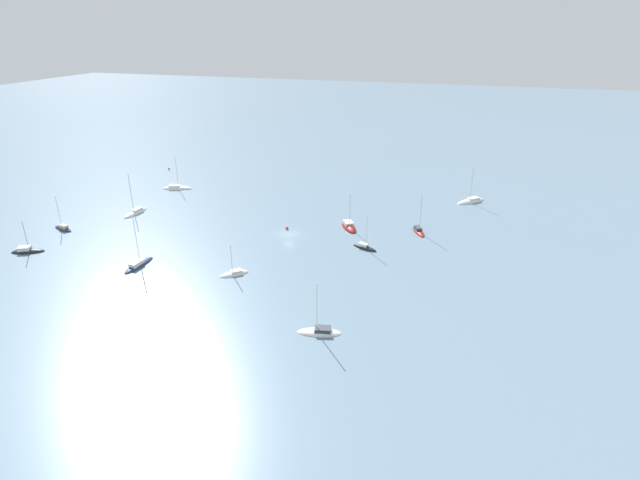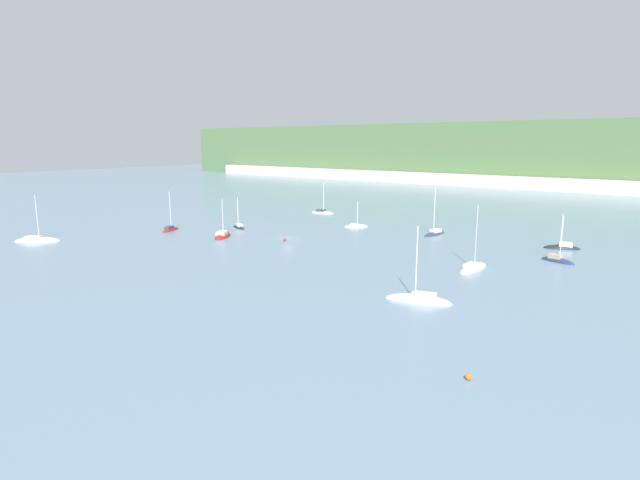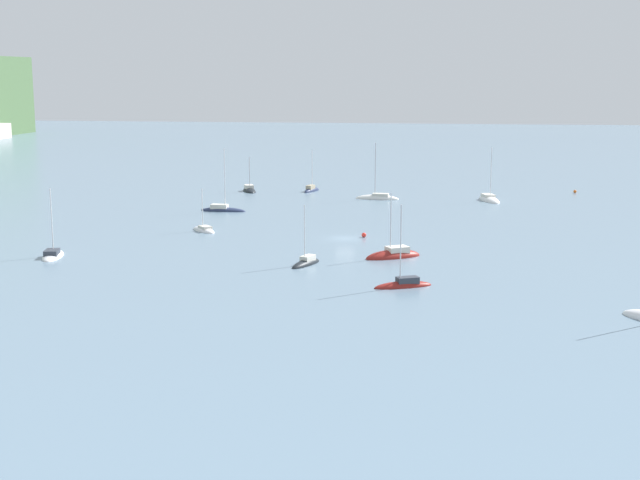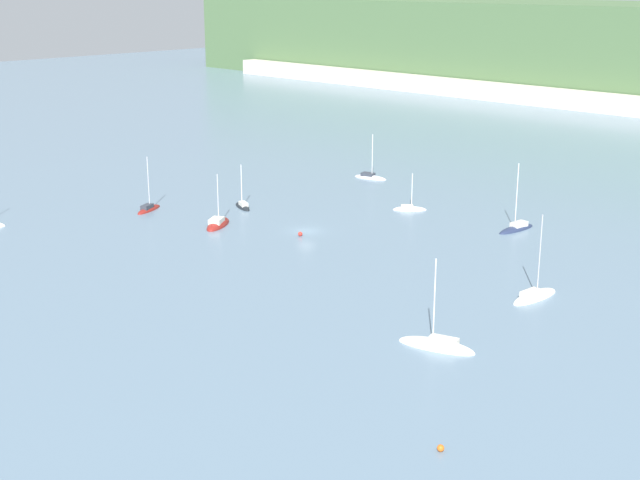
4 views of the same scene
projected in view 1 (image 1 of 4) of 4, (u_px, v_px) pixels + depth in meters
The scene contains 14 objects.
ground_plane at pixel (289, 234), 110.56m from camera, with size 600.00×600.00×0.00m, color slate.
sailboat_0 at pixel (471, 202), 130.05m from camera, with size 7.99×7.94×10.30m.
sailboat_1 at pixel (139, 265), 96.15m from camera, with size 2.59×7.94×11.00m.
sailboat_2 at pixel (177, 189), 140.14m from camera, with size 8.79×4.92×10.49m.
sailboat_3 at pixel (234, 274), 92.95m from camera, with size 5.40×5.20×6.76m.
sailboat_4 at pixel (28, 252), 101.88m from camera, with size 6.89×4.63×7.41m.
sailboat_5 at pixel (63, 229), 112.83m from camera, with size 6.03×3.10×8.63m.
sailboat_6 at pixel (365, 248), 103.50m from camera, with size 5.89×3.55×7.88m.
sailboat_7 at pixel (136, 213), 122.32m from camera, with size 2.77×8.11×11.10m.
sailboat_8 at pixel (349, 227), 113.85m from camera, with size 6.10×7.69×9.04m.
sailboat_9 at pixel (418, 231), 111.53m from camera, with size 4.29×6.66×9.52m.
sailboat_10 at pixel (320, 332), 75.51m from camera, with size 7.07×3.75×9.11m.
mooring_buoy_0 at pixel (287, 228), 112.95m from camera, with size 0.66×0.66×0.66m.
mooring_buoy_1 at pixel (169, 169), 158.23m from camera, with size 0.60×0.60×0.60m.
Camera 1 is at (-36.43, 95.20, 43.39)m, focal length 28.00 mm.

